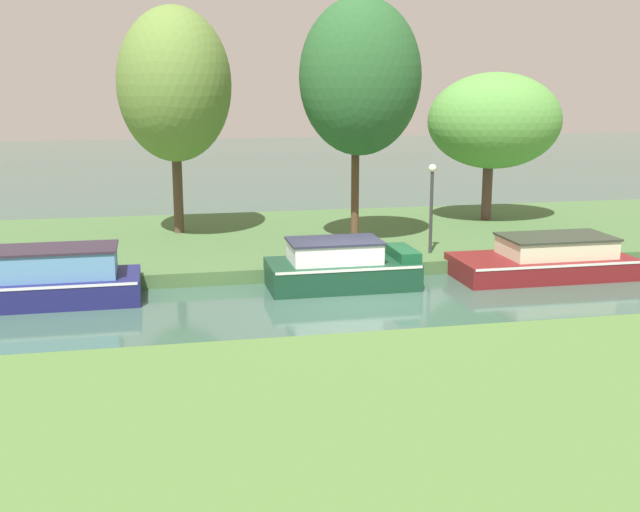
% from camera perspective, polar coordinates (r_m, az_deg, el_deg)
% --- Properties ---
extents(ground_plane, '(120.00, 120.00, 0.00)m').
position_cam_1_polar(ground_plane, '(20.92, 2.92, -3.00)').
color(ground_plane, '#395B4D').
extents(riverbank_far, '(72.00, 10.00, 0.40)m').
position_cam_1_polar(riverbank_far, '(27.52, -0.77, 1.20)').
color(riverbank_far, '#486D3C').
rests_on(riverbank_far, ground_plane).
extents(riverbank_near, '(72.00, 10.00, 0.40)m').
position_cam_1_polar(riverbank_near, '(12.86, 13.38, -12.56)').
color(riverbank_near, '#4F7839').
rests_on(riverbank_near, ground_plane).
extents(navy_barge, '(4.73, 2.01, 1.43)m').
position_cam_1_polar(navy_barge, '(21.46, -18.98, -1.59)').
color(navy_barge, navy).
rests_on(navy_barge, ground_plane).
extents(maroon_narrowboat, '(5.11, 2.31, 1.18)m').
position_cam_1_polar(maroon_narrowboat, '(23.98, 15.81, -0.25)').
color(maroon_narrowboat, maroon).
rests_on(maroon_narrowboat, ground_plane).
extents(forest_cruiser, '(4.06, 1.97, 1.33)m').
position_cam_1_polar(forest_cruiser, '(21.85, 1.57, -0.78)').
color(forest_cruiser, '#163D28').
rests_on(forest_cruiser, ground_plane).
extents(willow_tree_left, '(3.72, 4.67, 7.55)m').
position_cam_1_polar(willow_tree_left, '(27.09, -10.37, 11.93)').
color(willow_tree_left, '#4F3B2D').
rests_on(willow_tree_left, riverbank_far).
extents(willow_tree_centre, '(3.82, 3.44, 7.70)m').
position_cam_1_polar(willow_tree_centre, '(25.36, 2.90, 12.64)').
color(willow_tree_centre, brown).
rests_on(willow_tree_centre, riverbank_far).
extents(willow_tree_right, '(5.01, 3.84, 5.47)m').
position_cam_1_polar(willow_tree_right, '(30.19, 12.38, 9.40)').
color(willow_tree_right, brown).
rests_on(willow_tree_right, riverbank_far).
extents(lamp_post, '(0.24, 0.24, 2.72)m').
position_cam_1_polar(lamp_post, '(24.33, 7.98, 4.19)').
color(lamp_post, '#333338').
rests_on(lamp_post, riverbank_far).
extents(mooring_post_near, '(0.15, 0.15, 0.54)m').
position_cam_1_polar(mooring_post_near, '(23.23, 3.16, 0.26)').
color(mooring_post_near, '#53301F').
rests_on(mooring_post_near, riverbank_far).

